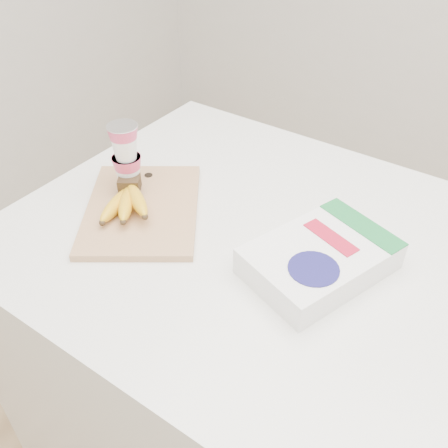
% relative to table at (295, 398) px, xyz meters
% --- Properties ---
extents(room, '(4.00, 4.00, 4.00)m').
position_rel_table_xyz_m(room, '(0.00, 0.00, 0.85)').
color(room, tan).
rests_on(room, ground).
extents(table, '(1.33, 0.89, 1.00)m').
position_rel_table_xyz_m(table, '(0.00, 0.00, 0.00)').
color(table, white).
rests_on(table, ground).
extents(cutting_board, '(0.39, 0.42, 0.02)m').
position_rel_table_xyz_m(cutting_board, '(-0.40, -0.08, 0.51)').
color(cutting_board, tan).
rests_on(cutting_board, table).
extents(bananas, '(0.16, 0.17, 0.05)m').
position_rel_table_xyz_m(bananas, '(-0.42, -0.10, 0.54)').
color(bananas, '#382816').
rests_on(bananas, cutting_board).
extents(yogurt_stack, '(0.07, 0.07, 0.16)m').
position_rel_table_xyz_m(yogurt_stack, '(-0.47, -0.04, 0.60)').
color(yogurt_stack, white).
rests_on(yogurt_stack, cutting_board).
extents(cereal_box, '(0.27, 0.32, 0.06)m').
position_rel_table_xyz_m(cereal_box, '(0.02, -0.03, 0.53)').
color(cereal_box, white).
rests_on(cereal_box, table).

